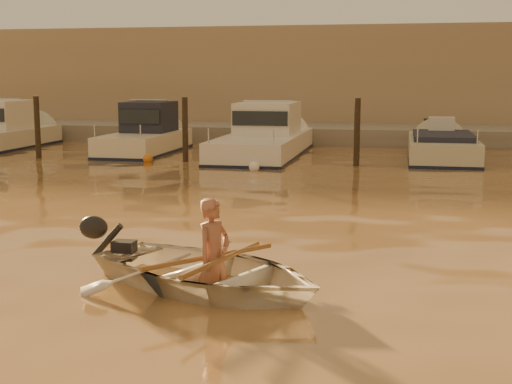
% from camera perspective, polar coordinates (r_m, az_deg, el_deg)
% --- Properties ---
extents(ground_plane, '(160.00, 160.00, 0.00)m').
position_cam_1_polar(ground_plane, '(7.96, 2.94, -10.07)').
color(ground_plane, brown).
rests_on(ground_plane, ground).
extents(dinghy, '(3.90, 3.43, 0.67)m').
position_cam_1_polar(dinghy, '(8.97, -3.89, -6.40)').
color(dinghy, silver).
rests_on(dinghy, ground_plane).
extents(person, '(0.53, 0.63, 1.46)m').
position_cam_1_polar(person, '(8.85, -3.41, -5.18)').
color(person, '#9D614E').
rests_on(person, dinghy).
extents(outboard_motor, '(0.98, 0.73, 0.70)m').
position_cam_1_polar(outboard_motor, '(9.94, -10.60, -4.59)').
color(outboard_motor, black).
rests_on(outboard_motor, dinghy).
extents(oar_port, '(0.50, 2.07, 0.13)m').
position_cam_1_polar(oar_port, '(8.76, -2.64, -5.38)').
color(oar_port, brown).
rests_on(oar_port, dinghy).
extents(oar_starboard, '(1.22, 1.77, 0.13)m').
position_cam_1_polar(oar_starboard, '(8.88, -3.66, -5.18)').
color(oar_starboard, brown).
rests_on(oar_starboard, dinghy).
extents(moored_boat_1, '(1.92, 5.82, 1.75)m').
position_cam_1_polar(moored_boat_1, '(25.09, -8.90, 4.55)').
color(moored_boat_1, '#ECE2C5').
rests_on(moored_boat_1, ground_plane).
extents(moored_boat_2, '(2.41, 8.02, 1.75)m').
position_cam_1_polar(moored_boat_2, '(23.95, 0.62, 4.44)').
color(moored_boat_2, white).
rests_on(moored_boat_2, ground_plane).
extents(moored_boat_3, '(2.07, 5.97, 0.95)m').
position_cam_1_polar(moored_boat_3, '(23.58, 14.65, 3.09)').
color(moored_boat_3, beige).
rests_on(moored_boat_3, ground_plane).
extents(piling_0, '(0.18, 0.18, 2.20)m').
position_cam_1_polar(piling_0, '(24.26, -17.08, 4.75)').
color(piling_0, '#2D2319').
rests_on(piling_0, ground_plane).
extents(piling_1, '(0.18, 0.18, 2.20)m').
position_cam_1_polar(piling_1, '(22.30, -5.69, 4.75)').
color(piling_1, '#2D2319').
rests_on(piling_1, ground_plane).
extents(piling_2, '(0.18, 0.18, 2.20)m').
position_cam_1_polar(piling_2, '(21.34, 8.08, 4.50)').
color(piling_2, '#2D2319').
rests_on(piling_2, ground_plane).
extents(fender_b, '(0.30, 0.30, 0.30)m').
position_cam_1_polar(fender_b, '(22.35, -8.65, 2.64)').
color(fender_b, orange).
rests_on(fender_b, ground_plane).
extents(fender_c, '(0.30, 0.30, 0.30)m').
position_cam_1_polar(fender_c, '(20.15, -0.15, 2.03)').
color(fender_c, white).
rests_on(fender_c, ground_plane).
extents(fender_d, '(0.30, 0.30, 0.30)m').
position_cam_1_polar(fender_d, '(21.31, 15.07, 2.11)').
color(fender_d, orange).
rests_on(fender_d, ground_plane).
extents(quay, '(52.00, 4.00, 1.00)m').
position_cam_1_polar(quay, '(29.05, 9.41, 4.22)').
color(quay, gray).
rests_on(quay, ground_plane).
extents(waterfront_building, '(46.00, 7.00, 4.80)m').
position_cam_1_polar(waterfront_building, '(34.44, 9.89, 8.72)').
color(waterfront_building, '#9E8466').
rests_on(waterfront_building, quay).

